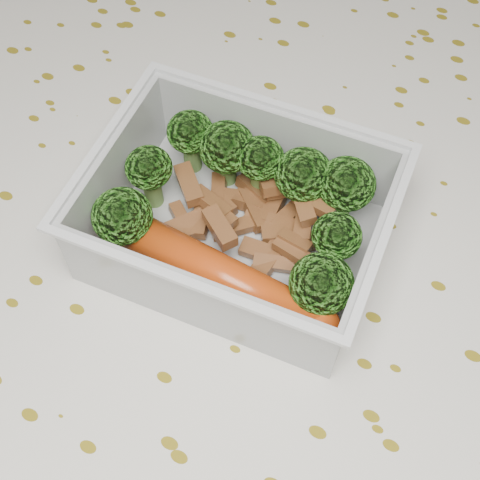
% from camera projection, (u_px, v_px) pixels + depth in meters
% --- Properties ---
extents(dining_table, '(1.40, 0.90, 0.75)m').
position_uv_depth(dining_table, '(251.00, 316.00, 0.48)').
color(dining_table, brown).
rests_on(dining_table, ground).
extents(tablecloth, '(1.46, 0.96, 0.19)m').
position_uv_depth(tablecloth, '(252.00, 283.00, 0.44)').
color(tablecloth, silver).
rests_on(tablecloth, dining_table).
extents(lunch_container, '(0.18, 0.15, 0.06)m').
position_uv_depth(lunch_container, '(238.00, 224.00, 0.39)').
color(lunch_container, silver).
rests_on(lunch_container, tablecloth).
extents(broccoli_florets, '(0.15, 0.11, 0.05)m').
position_uv_depth(broccoli_florets, '(253.00, 192.00, 0.39)').
color(broccoli_florets, '#608C3F').
rests_on(broccoli_florets, lunch_container).
extents(meat_pile, '(0.10, 0.07, 0.03)m').
position_uv_depth(meat_pile, '(254.00, 215.00, 0.40)').
color(meat_pile, brown).
rests_on(meat_pile, lunch_container).
extents(sausage, '(0.15, 0.03, 0.02)m').
position_uv_depth(sausage, '(219.00, 275.00, 0.37)').
color(sausage, '#B43C0E').
rests_on(sausage, lunch_container).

